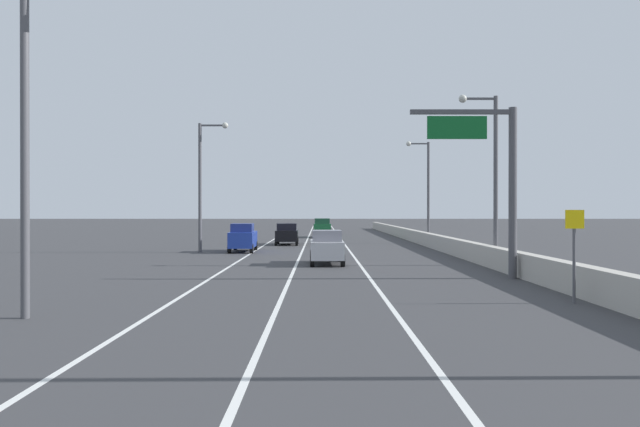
{
  "coord_description": "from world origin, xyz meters",
  "views": [
    {
      "loc": [
        -0.69,
        -2.79,
        2.97
      ],
      "look_at": [
        -0.85,
        50.79,
        2.73
      ],
      "focal_mm": 34.81,
      "sensor_mm": 36.0,
      "label": 1
    }
  ],
  "objects_px": {
    "lamp_post_right_second": "(493,166)",
    "lamp_post_left_mid": "(206,177)",
    "overhead_sign_gantry": "(498,171)",
    "lamp_post_right_third": "(427,184)",
    "speed_advisory_sign": "(576,249)",
    "car_blue_0": "(245,238)",
    "car_green_1": "(324,228)",
    "car_black_2": "(289,234)",
    "car_silver_3": "(329,247)",
    "lamp_post_left_near": "(37,124)"
  },
  "relations": [
    {
      "from": "overhead_sign_gantry",
      "to": "lamp_post_right_second",
      "type": "bearing_deg",
      "value": 76.5
    },
    {
      "from": "lamp_post_right_second",
      "to": "car_green_1",
      "type": "distance_m",
      "value": 36.67
    },
    {
      "from": "lamp_post_left_near",
      "to": "car_silver_3",
      "type": "height_order",
      "value": "lamp_post_left_near"
    },
    {
      "from": "lamp_post_left_near",
      "to": "car_green_1",
      "type": "bearing_deg",
      "value": 81.14
    },
    {
      "from": "car_silver_3",
      "to": "car_green_1",
      "type": "bearing_deg",
      "value": 90.26
    },
    {
      "from": "lamp_post_left_mid",
      "to": "car_green_1",
      "type": "xyz_separation_m",
      "value": [
        8.5,
        24.75,
        -4.32
      ]
    },
    {
      "from": "car_silver_3",
      "to": "speed_advisory_sign",
      "type": "bearing_deg",
      "value": -61.84
    },
    {
      "from": "speed_advisory_sign",
      "to": "car_green_1",
      "type": "height_order",
      "value": "speed_advisory_sign"
    },
    {
      "from": "lamp_post_right_second",
      "to": "lamp_post_left_near",
      "type": "distance_m",
      "value": 23.85
    },
    {
      "from": "speed_advisory_sign",
      "to": "car_blue_0",
      "type": "relative_size",
      "value": 0.65
    },
    {
      "from": "car_green_1",
      "to": "car_blue_0",
      "type": "bearing_deg",
      "value": -103.54
    },
    {
      "from": "lamp_post_right_second",
      "to": "car_black_2",
      "type": "xyz_separation_m",
      "value": [
        -12.17,
        20.47,
        -4.43
      ]
    },
    {
      "from": "overhead_sign_gantry",
      "to": "lamp_post_left_near",
      "type": "xyz_separation_m",
      "value": [
        -15.57,
        -10.03,
        0.65
      ]
    },
    {
      "from": "speed_advisory_sign",
      "to": "lamp_post_right_second",
      "type": "relative_size",
      "value": 0.32
    },
    {
      "from": "car_black_2",
      "to": "car_blue_0",
      "type": "bearing_deg",
      "value": -106.19
    },
    {
      "from": "car_black_2",
      "to": "lamp_post_left_mid",
      "type": "bearing_deg",
      "value": -118.49
    },
    {
      "from": "speed_advisory_sign",
      "to": "overhead_sign_gantry",
      "type": "bearing_deg",
      "value": 93.48
    },
    {
      "from": "overhead_sign_gantry",
      "to": "lamp_post_right_third",
      "type": "height_order",
      "value": "lamp_post_right_third"
    },
    {
      "from": "car_blue_0",
      "to": "car_green_1",
      "type": "distance_m",
      "value": 24.77
    },
    {
      "from": "speed_advisory_sign",
      "to": "lamp_post_right_third",
      "type": "height_order",
      "value": "lamp_post_right_third"
    },
    {
      "from": "lamp_post_left_mid",
      "to": "car_blue_0",
      "type": "height_order",
      "value": "lamp_post_left_mid"
    },
    {
      "from": "overhead_sign_gantry",
      "to": "speed_advisory_sign",
      "type": "xyz_separation_m",
      "value": [
        0.44,
        -7.29,
        -2.96
      ]
    },
    {
      "from": "speed_advisory_sign",
      "to": "car_blue_0",
      "type": "height_order",
      "value": "speed_advisory_sign"
    },
    {
      "from": "overhead_sign_gantry",
      "to": "speed_advisory_sign",
      "type": "distance_m",
      "value": 7.88
    },
    {
      "from": "lamp_post_right_third",
      "to": "lamp_post_left_near",
      "type": "relative_size",
      "value": 1.0
    },
    {
      "from": "lamp_post_right_second",
      "to": "car_blue_0",
      "type": "relative_size",
      "value": 2.0
    },
    {
      "from": "lamp_post_left_mid",
      "to": "car_silver_3",
      "type": "distance_m",
      "value": 13.82
    },
    {
      "from": "speed_advisory_sign",
      "to": "lamp_post_right_third",
      "type": "distance_m",
      "value": 36.62
    },
    {
      "from": "lamp_post_right_third",
      "to": "lamp_post_right_second",
      "type": "bearing_deg",
      "value": -90.74
    },
    {
      "from": "lamp_post_left_mid",
      "to": "car_black_2",
      "type": "relative_size",
      "value": 2.07
    },
    {
      "from": "overhead_sign_gantry",
      "to": "lamp_post_left_mid",
      "type": "relative_size",
      "value": 0.81
    },
    {
      "from": "lamp_post_left_near",
      "to": "speed_advisory_sign",
      "type": "bearing_deg",
      "value": 9.73
    },
    {
      "from": "speed_advisory_sign",
      "to": "car_green_1",
      "type": "relative_size",
      "value": 0.63
    },
    {
      "from": "car_green_1",
      "to": "car_black_2",
      "type": "bearing_deg",
      "value": -101.84
    },
    {
      "from": "lamp_post_right_third",
      "to": "lamp_post_left_mid",
      "type": "bearing_deg",
      "value": -145.97
    },
    {
      "from": "car_green_1",
      "to": "car_black_2",
      "type": "height_order",
      "value": "car_green_1"
    },
    {
      "from": "car_silver_3",
      "to": "lamp_post_left_mid",
      "type": "bearing_deg",
      "value": 131.42
    },
    {
      "from": "lamp_post_right_third",
      "to": "car_green_1",
      "type": "distance_m",
      "value": 16.35
    },
    {
      "from": "lamp_post_right_third",
      "to": "lamp_post_left_near",
      "type": "distance_m",
      "value": 42.87
    },
    {
      "from": "car_green_1",
      "to": "lamp_post_left_mid",
      "type": "bearing_deg",
      "value": -108.96
    },
    {
      "from": "lamp_post_left_mid",
      "to": "car_black_2",
      "type": "xyz_separation_m",
      "value": [
        5.4,
        9.95,
        -4.43
      ]
    },
    {
      "from": "speed_advisory_sign",
      "to": "car_silver_3",
      "type": "relative_size",
      "value": 0.7
    },
    {
      "from": "lamp_post_right_third",
      "to": "car_silver_3",
      "type": "xyz_separation_m",
      "value": [
        -9.2,
        -21.88,
        -4.43
      ]
    },
    {
      "from": "lamp_post_right_second",
      "to": "lamp_post_left_mid",
      "type": "relative_size",
      "value": 1.0
    },
    {
      "from": "car_blue_0",
      "to": "car_green_1",
      "type": "height_order",
      "value": "car_green_1"
    },
    {
      "from": "lamp_post_right_second",
      "to": "car_blue_0",
      "type": "distance_m",
      "value": 19.11
    },
    {
      "from": "car_black_2",
      "to": "lamp_post_right_third",
      "type": "bearing_deg",
      "value": 9.62
    },
    {
      "from": "car_green_1",
      "to": "car_silver_3",
      "type": "height_order",
      "value": "car_green_1"
    },
    {
      "from": "lamp_post_left_near",
      "to": "car_green_1",
      "type": "xyz_separation_m",
      "value": [
        8.08,
        51.85,
        -4.32
      ]
    },
    {
      "from": "lamp_post_right_third",
      "to": "lamp_post_left_mid",
      "type": "height_order",
      "value": "same"
    }
  ]
}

